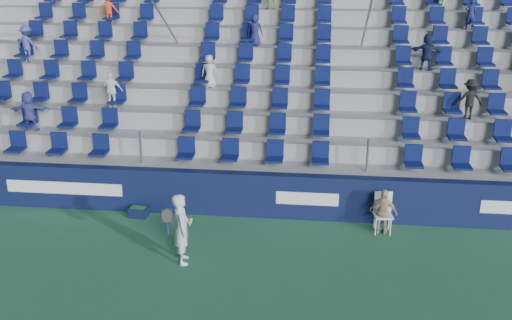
{
  "coord_description": "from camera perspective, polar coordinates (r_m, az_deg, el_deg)",
  "views": [
    {
      "loc": [
        1.64,
        -10.41,
        6.63
      ],
      "look_at": [
        0.2,
        2.8,
        1.7
      ],
      "focal_mm": 40.0,
      "sensor_mm": 36.0,
      "label": 1
    }
  ],
  "objects": [
    {
      "name": "ground",
      "position": [
        12.45,
        -2.36,
        -11.84
      ],
      "size": [
        70.0,
        70.0,
        0.0
      ],
      "primitive_type": "plane",
      "color": "#2A633F",
      "rests_on": "ground"
    },
    {
      "name": "sponsor_wall",
      "position": [
        14.93,
        -0.61,
        -3.47
      ],
      "size": [
        24.0,
        0.32,
        1.2
      ],
      "color": "#10163B",
      "rests_on": "ground"
    },
    {
      "name": "grandstand",
      "position": [
        19.26,
        1.15,
        6.85
      ],
      "size": [
        24.0,
        8.17,
        6.63
      ],
      "color": "#9A9A95",
      "rests_on": "ground"
    },
    {
      "name": "tennis_player",
      "position": [
        12.8,
        -7.42,
        -6.81
      ],
      "size": [
        0.69,
        0.68,
        1.65
      ],
      "color": "silver",
      "rests_on": "ground"
    },
    {
      "name": "line_judge_chair",
      "position": [
        14.51,
        12.58,
        -4.84
      ],
      "size": [
        0.5,
        0.51,
        1.01
      ],
      "color": "white",
      "rests_on": "ground"
    },
    {
      "name": "line_judge",
      "position": [
        14.37,
        12.64,
        -5.08
      ],
      "size": [
        0.74,
        0.49,
        1.16
      ],
      "primitive_type": "imported",
      "rotation": [
        0.0,
        0.0,
        2.82
      ],
      "color": "tan",
      "rests_on": "ground"
    },
    {
      "name": "ball_bin",
      "position": [
        15.36,
        -11.67,
        -5.06
      ],
      "size": [
        0.5,
        0.35,
        0.27
      ],
      "color": "black",
      "rests_on": "ground"
    }
  ]
}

